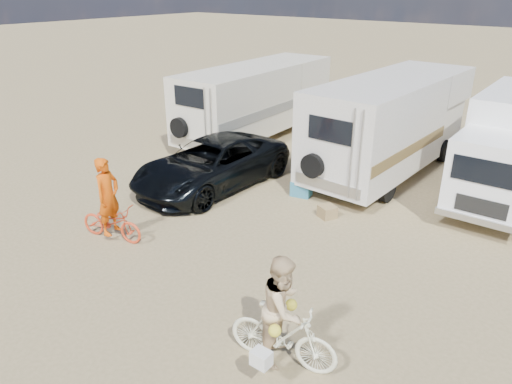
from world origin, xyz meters
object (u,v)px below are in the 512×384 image
Objects in this scene: box_truck at (512,150)px; cooler at (301,188)px; bike_woman at (283,336)px; rv_main at (390,127)px; rv_left at (256,102)px; dark_suv at (212,164)px; rider_man at (109,203)px; rider_woman at (283,317)px; bike_man at (112,222)px; crate at (327,212)px.

box_truck reaches higher than cooler.
rv_main is at bearing 1.00° from bike_woman.
rv_left reaches higher than bike_woman.
rider_man reaches higher than dark_suv.
dark_suv is 3.97m from rider_man.
rider_woman is (5.68, -0.88, -0.04)m from rider_man.
rider_man is 5.74m from rider_woman.
rv_main is 1.24× the size of box_truck.
dark_suv is at bearing -9.52° from rider_man.
crate is (3.55, 4.24, -0.28)m from bike_man.
dark_suv is 2.82m from cooler.
box_truck is at bearing -20.91° from rider_woman.
cooler is (-3.45, 5.90, -0.33)m from bike_woman.
box_truck is at bearing -53.98° from rider_man.
dark_suv is 2.86× the size of rider_woman.
crate is at bearing -54.26° from rider_man.
bike_woman is at bearing -37.29° from dark_suv.
rv_left is at bearing 176.08° from box_truck.
rider_woman reaches higher than dark_suv.
rider_man is at bearing -0.00° from bike_man.
rv_main reaches higher than box_truck.
dark_suv is 2.84× the size of bike_woman.
crate is (-2.12, 5.12, -0.39)m from bike_woman.
dark_suv is (-3.68, -4.46, -0.80)m from rv_main.
rv_main is at bearing -36.04° from bike_man.
rv_main is 5.84m from dark_suv.
cooler is (2.23, 5.02, -0.73)m from rider_man.
bike_woman is 0.36m from rider_woman.
rv_left is 7.66m from crate.
rv_left is 3.94× the size of rider_man.
rv_left is 6.15m from cooler.
dark_suv is (2.11, -4.89, -0.69)m from rv_left.
bike_man is at bearing 68.11° from bike_woman.
bike_woman is at bearing -0.00° from rider_woman.
bike_woman is (6.01, -4.83, -0.17)m from dark_suv.
rv_main is at bearing 59.03° from cooler.
rv_main is 1.39× the size of dark_suv.
box_truck is 3.08× the size of rider_man.
dark_suv is at bearing -127.50° from rv_main.
rider_woman is 6.87m from cooler.
dark_suv is at bearing 38.15° from rider_woman.
box_truck is 9.40m from bike_woman.
rider_woman reaches higher than bike_woman.
rider_woman is (2.33, -9.29, -0.62)m from rv_main.
cooler is at bearing 17.24° from rider_woman.
rv_left is 9.22m from bike_man.
rider_woman reaches higher than crate.
rider_man is 4.68× the size of crate.
cooler is (-4.72, -3.36, -1.27)m from box_truck.
bike_man is at bearing -0.00° from rider_man.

